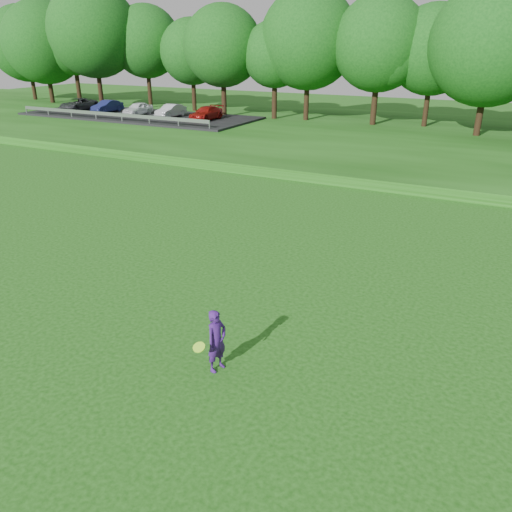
% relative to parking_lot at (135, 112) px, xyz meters
% --- Properties ---
extents(ground, '(140.00, 140.00, 0.00)m').
position_rel_parking_lot_xyz_m(ground, '(24.20, -32.81, -1.03)').
color(ground, '#15450D').
rests_on(ground, ground).
extents(berm, '(130.00, 30.00, 0.60)m').
position_rel_parking_lot_xyz_m(berm, '(24.20, 1.19, -0.73)').
color(berm, '#15450D').
rests_on(berm, ground).
extents(walking_path, '(130.00, 1.60, 0.04)m').
position_rel_parking_lot_xyz_m(walking_path, '(24.20, -12.81, -1.01)').
color(walking_path, gray).
rests_on(walking_path, ground).
extents(treeline, '(104.00, 7.00, 15.00)m').
position_rel_parking_lot_xyz_m(treeline, '(24.20, 5.19, 7.07)').
color(treeline, '#0F4311').
rests_on(treeline, berm).
extents(parking_lot, '(24.00, 9.00, 1.38)m').
position_rel_parking_lot_xyz_m(parking_lot, '(0.00, 0.00, 0.00)').
color(parking_lot, black).
rests_on(parking_lot, berm).
extents(woman, '(0.54, 1.01, 1.61)m').
position_rel_parking_lot_xyz_m(woman, '(28.63, -31.41, -0.23)').
color(woman, '#3D176A').
rests_on(woman, ground).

